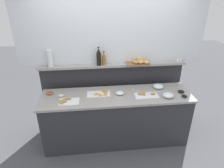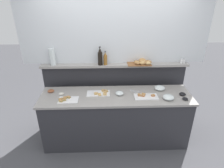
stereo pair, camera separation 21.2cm
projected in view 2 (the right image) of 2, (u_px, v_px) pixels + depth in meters
The scene contains 21 objects.
ground_plane at pixel (114, 119), 4.11m from camera, with size 12.00×12.00×0.00m, color #4C4C51.
buffet_counter at pixel (116, 118), 3.37m from camera, with size 2.43×0.66×0.90m.
back_ledge_unit at pixel (114, 93), 3.73m from camera, with size 2.55×0.22×1.27m.
upper_wall_panel at pixel (115, 23), 3.18m from camera, with size 3.15×0.08×1.33m, color silver.
sandwich_platter_rear at pixel (100, 93), 3.20m from camera, with size 0.37×0.20×0.04m.
sandwich_platter_front at pixel (67, 100), 3.02m from camera, with size 0.30×0.20×0.04m.
sandwich_platter_side at pixel (146, 96), 3.12m from camera, with size 0.37×0.20×0.04m.
glass_bowl_large at pixel (119, 93), 3.17m from camera, with size 0.13×0.13×0.05m.
glass_bowl_medium at pixel (160, 88), 3.32m from camera, with size 0.17×0.17×0.07m.
glass_bowl_small at pixel (168, 97), 3.04m from camera, with size 0.17×0.17×0.07m.
condiment_bowl_red at pixel (51, 91), 3.26m from camera, with size 0.11×0.11×0.04m, color brown.
condiment_bowl_cream at pixel (183, 94), 3.17m from camera, with size 0.10×0.10×0.04m, color black.
condiment_bowl_teal at pixel (61, 94), 3.18m from camera, with size 0.08×0.08×0.03m, color silver.
condiment_bowl_dark at pixel (185, 99), 3.03m from camera, with size 0.09×0.09×0.03m, color black.
serving_tongs at pixel (134, 91), 3.27m from camera, with size 0.16×0.16×0.01m.
wine_bottle_dark at pixel (100, 57), 3.29m from camera, with size 0.08×0.08×0.32m.
vinegar_bottle_amber at pixel (105, 59), 3.32m from camera, with size 0.06×0.06×0.24m.
salt_shaker at pixel (182, 61), 3.41m from camera, with size 0.03×0.03×0.09m.
pepper_shaker at pixel (184, 61), 3.41m from camera, with size 0.03×0.03×0.09m.
bread_basket at pixel (142, 62), 3.37m from camera, with size 0.41×0.30×0.08m.
water_carafe at pixel (52, 57), 3.29m from camera, with size 0.09×0.09×0.29m, color silver.
Camera 2 is at (-0.17, -2.75, 2.47)m, focal length 31.60 mm.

